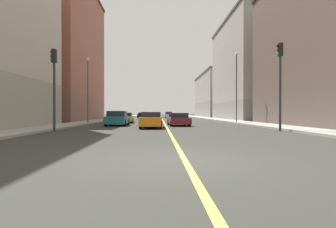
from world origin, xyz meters
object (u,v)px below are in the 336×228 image
(car_orange, at_px, (151,120))
(building_left_far, at_px, (217,96))
(car_teal, at_px, (117,118))
(car_maroon, at_px, (178,119))
(car_yellow, at_px, (125,118))
(car_black, at_px, (142,115))
(building_left_mid, at_px, (248,70))
(building_right_midblock, at_px, (63,53))
(car_silver, at_px, (169,115))
(street_lamp_left_near, at_px, (236,81))
(traffic_light_left_near, at_px, (280,74))
(car_white, at_px, (144,115))
(traffic_light_right_near, at_px, (54,78))
(street_lamp_right_near, at_px, (88,83))

(car_orange, bearing_deg, building_left_far, 72.20)
(car_teal, relative_size, car_maroon, 0.89)
(car_yellow, bearing_deg, car_black, 89.33)
(building_left_mid, relative_size, car_teal, 5.28)
(building_left_far, bearing_deg, car_maroon, -106.38)
(building_right_midblock, height_order, car_maroon, building_right_midblock)
(car_orange, relative_size, car_silver, 1.11)
(street_lamp_left_near, height_order, car_silver, street_lamp_left_near)
(traffic_light_left_near, height_order, car_white, traffic_light_left_near)
(street_lamp_left_near, distance_m, car_yellow, 14.17)
(building_right_midblock, bearing_deg, car_orange, -54.34)
(street_lamp_left_near, bearing_deg, traffic_light_left_near, -94.14)
(building_left_far, distance_m, car_teal, 51.22)
(car_orange, xyz_separation_m, car_yellow, (-3.48, 10.73, -0.03))
(building_right_midblock, distance_m, car_yellow, 16.38)
(street_lamp_left_near, relative_size, car_silver, 2.08)
(building_right_midblock, xyz_separation_m, street_lamp_left_near, (23.72, -9.16, -5.07))
(traffic_light_right_near, relative_size, street_lamp_left_near, 0.66)
(car_teal, bearing_deg, car_yellow, 90.94)
(building_left_mid, distance_m, traffic_light_right_near, 37.12)
(traffic_light_left_near, height_order, car_silver, traffic_light_left_near)
(car_yellow, bearing_deg, traffic_light_left_near, -49.92)
(car_orange, height_order, car_yellow, car_orange)
(building_left_far, bearing_deg, car_silver, -145.47)
(building_left_far, height_order, traffic_light_right_near, building_left_far)
(street_lamp_left_near, height_order, car_black, street_lamp_left_near)
(traffic_light_left_near, relative_size, car_black, 1.49)
(building_left_far, distance_m, car_black, 23.08)
(building_left_mid, bearing_deg, car_teal, -133.17)
(traffic_light_left_near, height_order, car_maroon, traffic_light_left_near)
(building_left_mid, xyz_separation_m, building_left_far, (0.00, 26.00, -2.86))
(building_left_mid, distance_m, building_right_midblock, 30.67)
(street_lamp_right_near, height_order, car_teal, street_lamp_right_near)
(traffic_light_left_near, xyz_separation_m, car_yellow, (-12.41, 14.75, -3.28))
(building_right_midblock, distance_m, car_silver, 29.62)
(building_right_midblock, xyz_separation_m, traffic_light_left_near, (22.70, -23.21, -6.25))
(traffic_light_left_near, xyz_separation_m, street_lamp_right_near, (-16.32, 12.61, 0.66))
(traffic_light_left_near, height_order, traffic_light_right_near, traffic_light_left_near)
(building_right_midblock, height_order, street_lamp_left_near, building_right_midblock)
(building_left_far, distance_m, building_right_midblock, 43.93)
(car_maroon, xyz_separation_m, car_black, (-5.65, 35.75, -0.00))
(building_right_midblock, xyz_separation_m, car_orange, (13.77, -19.19, -9.50))
(car_white, relative_size, car_maroon, 0.94)
(car_yellow, relative_size, car_black, 1.02)
(street_lamp_left_near, height_order, car_teal, street_lamp_left_near)
(building_left_far, xyz_separation_m, street_lamp_left_near, (-6.39, -40.85, -0.71))
(car_orange, distance_m, car_yellow, 11.28)
(building_right_midblock, relative_size, traffic_light_left_near, 3.36)
(car_orange, distance_m, car_maroon, 4.61)
(car_black, bearing_deg, street_lamp_right_near, -97.79)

